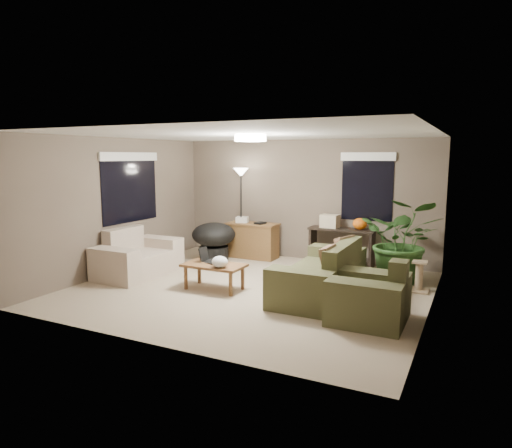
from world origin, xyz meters
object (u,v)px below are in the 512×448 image
at_px(cat_scratching_post, 419,278).
at_px(floor_lamp, 241,183).
at_px(desk, 253,240).
at_px(console_table, 342,244).
at_px(main_sofa, 323,276).
at_px(loveseat, 137,259).
at_px(coffee_table, 214,268).
at_px(armchair, 370,299).
at_px(houseplant, 402,250).
at_px(papasan_chair, 214,238).

bearing_deg(cat_scratching_post, floor_lamp, 165.42).
height_order(floor_lamp, cat_scratching_post, floor_lamp).
bearing_deg(desk, console_table, 4.03).
relative_size(main_sofa, desk, 2.00).
height_order(loveseat, coffee_table, loveseat).
relative_size(coffee_table, desk, 0.91).
bearing_deg(floor_lamp, coffee_table, -72.53).
bearing_deg(cat_scratching_post, armchair, -104.10).
relative_size(main_sofa, loveseat, 1.38).
height_order(desk, houseplant, houseplant).
bearing_deg(houseplant, armchair, -92.25).
distance_m(armchair, cat_scratching_post, 1.73).
xyz_separation_m(loveseat, coffee_table, (1.76, -0.18, 0.06)).
xyz_separation_m(main_sofa, papasan_chair, (-2.77, 1.29, 0.17)).
xyz_separation_m(coffee_table, floor_lamp, (-0.73, 2.32, 1.24)).
relative_size(loveseat, houseplant, 1.09).
relative_size(console_table, houseplant, 0.89).
relative_size(floor_lamp, cat_scratching_post, 3.82).
relative_size(main_sofa, armchair, 2.20).
distance_m(coffee_table, console_table, 2.88).
xyz_separation_m(armchair, console_table, (-1.18, 2.84, 0.14)).
xyz_separation_m(coffee_table, houseplant, (2.68, 1.78, 0.21)).
relative_size(armchair, console_table, 0.77).
xyz_separation_m(desk, cat_scratching_post, (3.50, -1.03, -0.16)).
distance_m(armchair, papasan_chair, 4.25).
xyz_separation_m(houseplant, cat_scratching_post, (0.34, -0.43, -0.36)).
relative_size(armchair, cat_scratching_post, 2.00).
distance_m(loveseat, coffee_table, 1.77).
relative_size(papasan_chair, cat_scratching_post, 2.30).
xyz_separation_m(main_sofa, cat_scratching_post, (1.34, 0.85, -0.08)).
height_order(desk, console_table, same).
height_order(coffee_table, floor_lamp, floor_lamp).
height_order(console_table, cat_scratching_post, console_table).
relative_size(main_sofa, houseplant, 1.50).
distance_m(desk, cat_scratching_post, 3.66).
xyz_separation_m(papasan_chair, houseplant, (3.77, -0.00, 0.11)).
bearing_deg(armchair, floor_lamp, 141.49).
height_order(armchair, cat_scratching_post, armchair).
xyz_separation_m(desk, console_table, (1.90, 0.13, 0.06)).
distance_m(loveseat, floor_lamp, 2.70).
relative_size(coffee_table, papasan_chair, 0.87).
bearing_deg(loveseat, armchair, -6.76).
distance_m(main_sofa, houseplant, 1.65).
height_order(main_sofa, cat_scratching_post, main_sofa).
bearing_deg(papasan_chair, coffee_table, -58.54).
bearing_deg(console_table, coffee_table, -119.48).
xyz_separation_m(main_sofa, coffee_table, (-1.68, -0.49, 0.06)).
relative_size(console_table, cat_scratching_post, 2.60).
bearing_deg(desk, loveseat, -120.18).
bearing_deg(console_table, armchair, -67.44).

